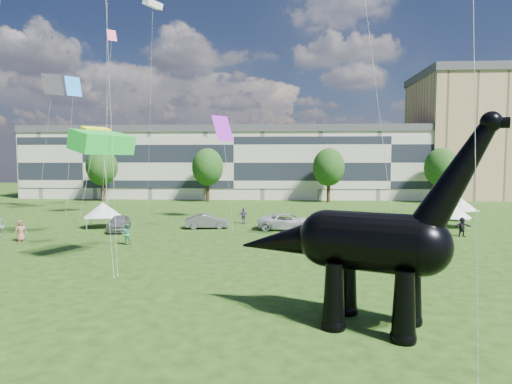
{
  "coord_description": "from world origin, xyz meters",
  "views": [
    {
      "loc": [
        -0.02,
        -17.61,
        6.9
      ],
      "look_at": [
        -1.44,
        8.0,
        5.0
      ],
      "focal_mm": 30.0,
      "sensor_mm": 36.0,
      "label": 1
    }
  ],
  "objects": [
    {
      "name": "ground",
      "position": [
        0.0,
        0.0,
        0.0
      ],
      "size": [
        220.0,
        220.0,
        0.0
      ],
      "primitive_type": "plane",
      "color": "#16330C",
      "rests_on": "ground"
    },
    {
      "name": "terrace_row",
      "position": [
        -8.0,
        62.0,
        6.0
      ],
      "size": [
        78.0,
        11.0,
        12.0
      ],
      "primitive_type": "cube",
      "color": "beige",
      "rests_on": "ground"
    },
    {
      "name": "apartment_block",
      "position": [
        40.0,
        65.0,
        11.0
      ],
      "size": [
        28.0,
        18.0,
        22.0
      ],
      "primitive_type": "cube",
      "color": "tan",
      "rests_on": "ground"
    },
    {
      "name": "tree_far_left",
      "position": [
        -30.0,
        53.0,
        6.29
      ],
      "size": [
        5.2,
        5.2,
        9.44
      ],
      "color": "#382314",
      "rests_on": "ground"
    },
    {
      "name": "tree_mid_left",
      "position": [
        -12.0,
        53.0,
        6.29
      ],
      "size": [
        5.2,
        5.2,
        9.44
      ],
      "color": "#382314",
      "rests_on": "ground"
    },
    {
      "name": "tree_mid_right",
      "position": [
        8.0,
        53.0,
        6.29
      ],
      "size": [
        5.2,
        5.2,
        9.44
      ],
      "color": "#382314",
      "rests_on": "ground"
    },
    {
      "name": "tree_far_right",
      "position": [
        26.0,
        53.0,
        6.29
      ],
      "size": [
        5.2,
        5.2,
        9.44
      ],
      "color": "#382314",
      "rests_on": "ground"
    },
    {
      "name": "dinosaur_sculpture",
      "position": [
        3.42,
        0.17,
        3.4
      ],
      "size": [
        10.66,
        5.95,
        9.0
      ],
      "rotation": [
        0.0,
        0.0,
        -0.42
      ],
      "color": "black",
      "rests_on": "ground"
    },
    {
      "name": "car_silver",
      "position": [
        -15.66,
        22.99,
        0.79
      ],
      "size": [
        2.79,
        4.9,
        1.57
      ],
      "primitive_type": "imported",
      "rotation": [
        0.0,
        0.0,
        0.21
      ],
      "color": "#ADACB1",
      "rests_on": "ground"
    },
    {
      "name": "car_grey",
      "position": [
        -7.36,
        25.02,
        0.72
      ],
      "size": [
        4.55,
        2.18,
        1.44
      ],
      "primitive_type": "imported",
      "rotation": [
        0.0,
        0.0,
        1.72
      ],
      "color": "slate",
      "rests_on": "ground"
    },
    {
      "name": "car_white",
      "position": [
        0.77,
        24.65,
        0.81
      ],
      "size": [
        6.02,
        3.15,
        1.62
      ],
      "primitive_type": "imported",
      "rotation": [
        0.0,
        0.0,
        1.49
      ],
      "color": "silver",
      "rests_on": "ground"
    },
    {
      "name": "car_dark",
      "position": [
        3.52,
        21.17,
        0.66
      ],
      "size": [
        4.22,
        4.79,
        1.33
      ],
      "primitive_type": "imported",
      "rotation": [
        0.0,
        0.0,
        -0.64
      ],
      "color": "#595960",
      "rests_on": "ground"
    },
    {
      "name": "gazebo_near",
      "position": [
        17.92,
        27.24,
        1.68
      ],
      "size": [
        4.29,
        4.29,
        2.39
      ],
      "rotation": [
        0.0,
        0.0,
        -0.3
      ],
      "color": "white",
      "rests_on": "ground"
    },
    {
      "name": "gazebo_far",
      "position": [
        20.85,
        32.96,
        1.87
      ],
      "size": [
        5.0,
        5.0,
        2.66
      ],
      "rotation": [
        0.0,
        0.0,
        0.4
      ],
      "color": "silver",
      "rests_on": "ground"
    },
    {
      "name": "gazebo_left",
      "position": [
        -18.18,
        25.11,
        1.83
      ],
      "size": [
        4.59,
        4.59,
        2.61
      ],
      "rotation": [
        0.0,
        0.0,
        0.26
      ],
      "color": "silver",
      "rests_on": "ground"
    },
    {
      "name": "visitors",
      "position": [
        -0.65,
        16.47,
        0.88
      ],
      "size": [
        46.6,
        44.72,
        1.87
      ],
      "color": "#3A9160",
      "rests_on": "ground"
    }
  ]
}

